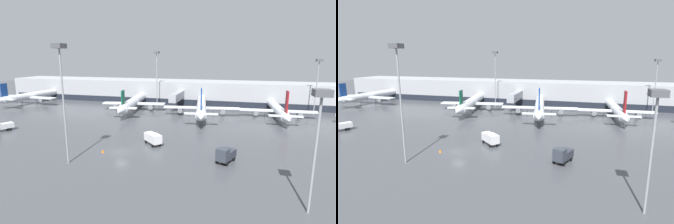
% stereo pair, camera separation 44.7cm
% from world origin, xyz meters
% --- Properties ---
extents(ground_plane, '(320.00, 320.00, 0.00)m').
position_xyz_m(ground_plane, '(0.00, 0.00, 0.00)').
color(ground_plane, '#424449').
extents(terminal_building, '(160.00, 30.17, 9.00)m').
position_xyz_m(terminal_building, '(0.00, 61.92, 4.50)').
color(terminal_building, '#9EA0A5').
rests_on(terminal_building, ground_plane).
extents(parked_jet_0, '(22.56, 39.88, 8.78)m').
position_xyz_m(parked_jet_0, '(-14.16, 40.48, 2.95)').
color(parked_jet_0, silver).
rests_on(parked_jet_0, ground_plane).
extents(parked_jet_2, '(24.28, 38.43, 10.52)m').
position_xyz_m(parked_jet_2, '(10.58, 37.19, 3.23)').
color(parked_jet_2, silver).
rests_on(parked_jet_2, ground_plane).
extents(parked_jet_3, '(24.07, 32.37, 9.36)m').
position_xyz_m(parked_jet_3, '(-59.30, 40.31, 3.33)').
color(parked_jet_3, silver).
rests_on(parked_jet_3, ground_plane).
extents(parked_jet_4, '(23.30, 33.34, 9.81)m').
position_xyz_m(parked_jet_4, '(33.96, 41.10, 2.66)').
color(parked_jet_4, silver).
rests_on(parked_jet_4, ground_plane).
extents(service_truck_0, '(3.90, 5.81, 2.77)m').
position_xyz_m(service_truck_0, '(-35.96, 5.14, 1.50)').
color(service_truck_0, silver).
rests_on(service_truck_0, ground_plane).
extents(service_truck_1, '(4.84, 4.68, 2.51)m').
position_xyz_m(service_truck_1, '(4.77, 5.89, 1.55)').
color(service_truck_1, silver).
rests_on(service_truck_1, ground_plane).
extents(service_truck_2, '(3.60, 4.94, 2.92)m').
position_xyz_m(service_truck_2, '(20.46, 0.12, 1.56)').
color(service_truck_2, '#2D333D').
rests_on(service_truck_2, ground_plane).
extents(traffic_cone_2, '(0.52, 0.52, 0.61)m').
position_xyz_m(traffic_cone_2, '(-3.36, -1.24, 0.30)').
color(traffic_cone_2, orange).
rests_on(traffic_cone_2, ground_plane).
extents(apron_light_mast_2, '(1.80, 1.80, 15.13)m').
position_xyz_m(apron_light_mast_2, '(31.16, -13.13, 12.22)').
color(apron_light_mast_2, gray).
rests_on(apron_light_mast_2, ground_plane).
extents(apron_light_mast_3, '(1.80, 1.80, 18.06)m').
position_xyz_m(apron_light_mast_3, '(45.96, 48.46, 14.28)').
color(apron_light_mast_3, gray).
rests_on(apron_light_mast_3, ground_plane).
extents(apron_light_mast_4, '(1.80, 1.80, 20.82)m').
position_xyz_m(apron_light_mast_4, '(-6.69, -7.59, 16.15)').
color(apron_light_mast_4, gray).
rests_on(apron_light_mast_4, ground_plane).
extents(apron_light_mast_5, '(1.80, 1.80, 20.73)m').
position_xyz_m(apron_light_mast_5, '(-8.40, 49.57, 16.09)').
color(apron_light_mast_5, gray).
rests_on(apron_light_mast_5, ground_plane).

